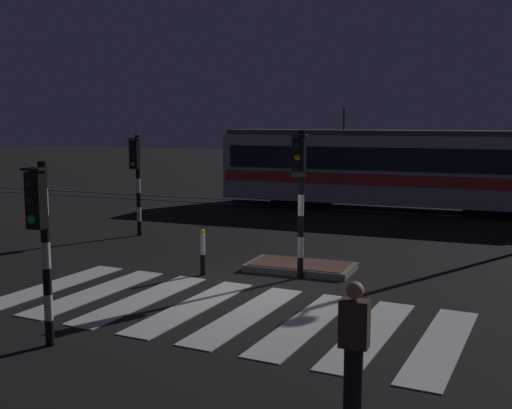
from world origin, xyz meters
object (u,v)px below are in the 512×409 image
object	(u,v)px
bollard_island_edge	(203,252)
traffic_light_kerb_mid_left	(41,227)
traffic_light_corner_far_left	(136,170)
traffic_light_median_centre	(300,182)
pedestrian_waiting_at_kerb	(354,347)
tram	(394,168)

from	to	relation	value
bollard_island_edge	traffic_light_kerb_mid_left	bearing A→B (deg)	-92.25
traffic_light_corner_far_left	traffic_light_median_centre	bearing A→B (deg)	-27.17
traffic_light_kerb_mid_left	pedestrian_waiting_at_kerb	xyz separation A→B (m)	(5.16, -0.46, -1.11)
traffic_light_kerb_mid_left	tram	world-z (taller)	tram
traffic_light_median_centre	bollard_island_edge	distance (m)	2.86
pedestrian_waiting_at_kerb	bollard_island_edge	world-z (taller)	pedestrian_waiting_at_kerb
pedestrian_waiting_at_kerb	bollard_island_edge	size ratio (longest dim) A/B	1.54
tram	pedestrian_waiting_at_kerb	world-z (taller)	tram
traffic_light_corner_far_left	pedestrian_waiting_at_kerb	bearing A→B (deg)	-46.11
bollard_island_edge	traffic_light_median_centre	bearing A→B (deg)	12.90
traffic_light_median_centre	traffic_light_corner_far_left	xyz separation A→B (m)	(-6.46, 3.31, -0.16)
bollard_island_edge	traffic_light_corner_far_left	bearing A→B (deg)	137.84
traffic_light_median_centre	pedestrian_waiting_at_kerb	xyz separation A→B (m)	(2.72, -6.23, -1.39)
tram	pedestrian_waiting_at_kerb	size ratio (longest dim) A/B	8.32
traffic_light_corner_far_left	pedestrian_waiting_at_kerb	distance (m)	13.30
traffic_light_median_centre	traffic_light_kerb_mid_left	bearing A→B (deg)	-112.94
pedestrian_waiting_at_kerb	traffic_light_corner_far_left	bearing A→B (deg)	133.89
traffic_light_median_centre	tram	xyz separation A→B (m)	(0.12, 12.02, -0.52)
traffic_light_median_centre	pedestrian_waiting_at_kerb	bearing A→B (deg)	-66.39
tram	pedestrian_waiting_at_kerb	distance (m)	18.45
traffic_light_kerb_mid_left	tram	bearing A→B (deg)	81.82
traffic_light_kerb_mid_left	bollard_island_edge	xyz separation A→B (m)	(0.21, 5.25, -1.43)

